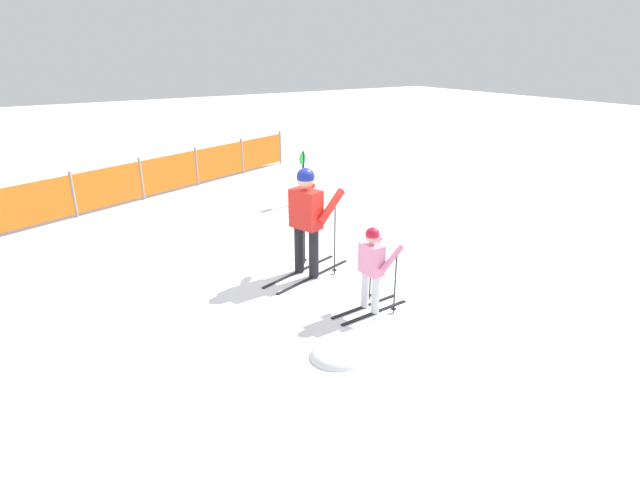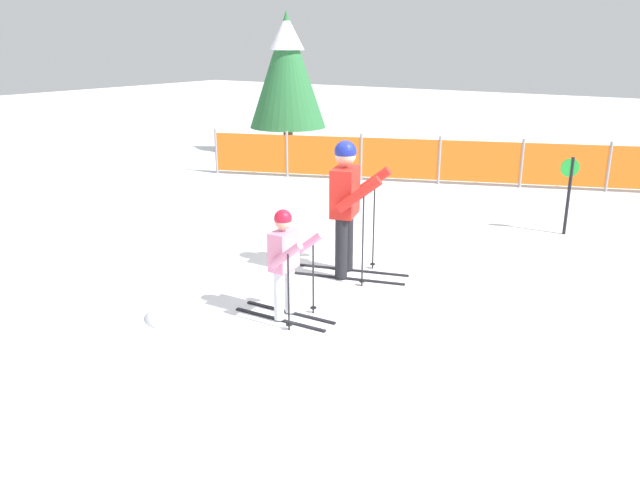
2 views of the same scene
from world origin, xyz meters
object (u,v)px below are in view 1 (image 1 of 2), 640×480
at_px(skier_adult, 307,212).
at_px(skier_child, 372,263).
at_px(safety_fence, 141,179).
at_px(trail_marker, 303,171).

xyz_separation_m(skier_adult, skier_child, (0.13, -1.46, -0.32)).
height_order(skier_adult, safety_fence, skier_adult).
bearing_deg(skier_adult, skier_child, -101.94).
xyz_separation_m(skier_adult, trail_marker, (1.90, 3.37, -0.28)).
relative_size(safety_fence, trail_marker, 7.70).
height_order(skier_adult, trail_marker, skier_adult).
relative_size(skier_adult, trail_marker, 1.43).
height_order(safety_fence, trail_marker, trail_marker).
bearing_deg(skier_adult, safety_fence, 84.55).
bearing_deg(skier_child, trail_marker, 66.42).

